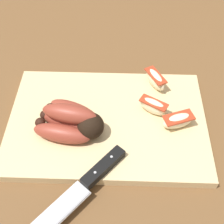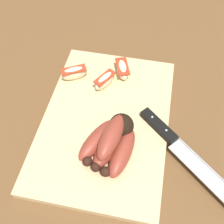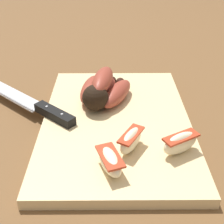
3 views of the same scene
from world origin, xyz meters
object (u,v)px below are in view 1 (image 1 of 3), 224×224
Objects in this scene: chefs_knife at (85,185)px; apple_wedge_near at (178,120)px; apple_wedge_middle at (155,79)px; apple_wedge_far at (153,106)px; banana_bunch at (72,121)px.

chefs_knife is 3.17× the size of apple_wedge_near.
apple_wedge_far is (0.01, 0.08, -0.00)m from apple_wedge_middle.
chefs_knife is 3.43× the size of apple_wedge_far.
banana_bunch is at bearing 37.06° from apple_wedge_middle.
apple_wedge_near is (-0.18, -0.15, 0.01)m from chefs_knife.
chefs_knife is (-0.04, 0.13, -0.02)m from banana_bunch.
apple_wedge_middle is (-0.18, -0.13, -0.01)m from banana_bunch.
chefs_knife is at bearing 62.14° from apple_wedge_middle.
banana_bunch is 0.22m from apple_wedge_middle.
apple_wedge_far is at bearing -35.42° from apple_wedge_near.
apple_wedge_middle reaches higher than apple_wedge_far.
banana_bunch is at bearing 4.18° from apple_wedge_near.
chefs_knife is at bearing 105.76° from banana_bunch.
apple_wedge_near is 0.06m from apple_wedge_far.
apple_wedge_near is 0.12m from apple_wedge_middle.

